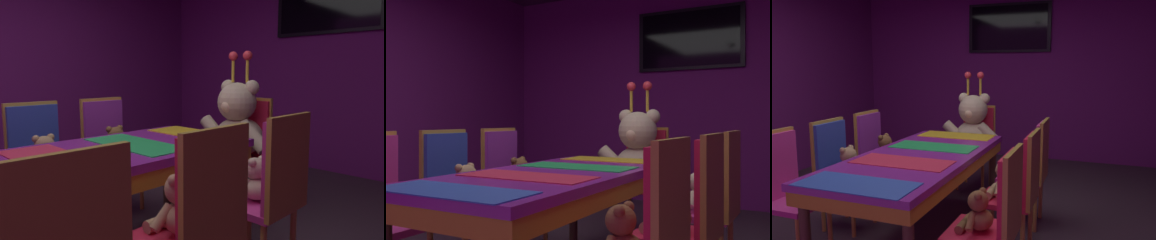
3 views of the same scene
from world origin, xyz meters
TOP-DOWN VIEW (x-y plane):
  - wall_back at (0.00, 3.20)m, footprint 5.20×0.12m
  - banquet_table at (0.00, 0.00)m, footprint 0.90×2.02m
  - chair_left_1 at (-0.84, -0.02)m, footprint 0.42×0.41m
  - teddy_left_1 at (-0.69, -0.02)m, footprint 0.24×0.31m
  - chair_left_2 at (-0.85, 0.60)m, footprint 0.42×0.41m
  - teddy_left_2 at (-0.71, 0.60)m, footprint 0.24×0.31m
  - chair_right_0 at (0.85, -0.62)m, footprint 0.42×0.41m
  - teddy_right_0 at (0.71, -0.62)m, footprint 0.21×0.28m
  - chair_right_1 at (0.87, 0.01)m, footprint 0.42×0.41m
  - teddy_right_1 at (0.73, 0.01)m, footprint 0.24×0.32m
  - chair_right_2 at (0.86, 0.62)m, footprint 0.42×0.41m
  - teddy_right_2 at (0.72, 0.62)m, footprint 0.22×0.28m
  - throne_chair at (0.00, 1.54)m, footprint 0.41×0.42m
  - king_teddy_bear at (0.00, 1.37)m, footprint 0.73×0.56m
  - wall_tv at (0.00, 3.11)m, footprint 1.30×0.06m

SIDE VIEW (x-z plane):
  - teddy_right_0 at x=0.71m, z-range 0.44..0.70m
  - teddy_right_2 at x=0.72m, z-range 0.44..0.70m
  - teddy_left_2 at x=-0.71m, z-range 0.44..0.73m
  - teddy_left_1 at x=-0.69m, z-range 0.44..0.73m
  - teddy_right_1 at x=0.73m, z-range 0.44..0.74m
  - chair_left_1 at x=-0.84m, z-range 0.10..1.09m
  - chair_left_2 at x=-0.85m, z-range 0.10..1.09m
  - chair_right_0 at x=0.85m, z-range 0.10..1.09m
  - chair_right_1 at x=0.87m, z-range 0.10..1.09m
  - chair_right_2 at x=0.86m, z-range 0.10..1.09m
  - throne_chair at x=0.00m, z-range 0.10..1.09m
  - banquet_table at x=0.00m, z-range 0.28..1.02m
  - king_teddy_bear at x=0.00m, z-range 0.29..1.23m
  - wall_back at x=0.00m, z-range 0.00..2.80m
  - wall_tv at x=0.00m, z-range 1.67..2.43m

